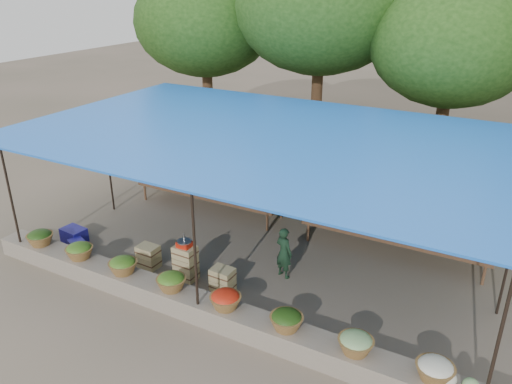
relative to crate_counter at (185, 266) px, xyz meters
The scene contains 16 objects.
ground 2.15m from the crate_counter, 59.84° to the left, with size 60.00×60.00×0.00m, color brown.
stone_curb 1.41m from the crate_counter, 40.41° to the right, with size 10.60×0.55×0.40m, color slate.
stall_canopy 3.22m from the crate_counter, 60.66° to the left, with size 10.80×6.60×2.82m.
produce_baskets 1.35m from the crate_counter, 43.20° to the right, with size 8.98×0.58×0.34m.
netting_backdrop 5.19m from the crate_counter, 77.91° to the left, with size 10.60×0.06×2.50m, color #1C4E22.
tree_row 9.20m from the crate_counter, 78.78° to the left, with size 16.51×5.50×7.12m.
fruit_table_left 3.51m from the crate_counter, 114.02° to the left, with size 4.21×0.95×0.93m.
fruit_table_right 4.80m from the crate_counter, 41.73° to the left, with size 4.21×0.95×0.93m.
crate_counter is the anchor object (origin of this frame).
weighing_scale 0.53m from the crate_counter, ahead, with size 0.29×0.29×0.31m.
vendor_seated 2.09m from the crate_counter, 31.18° to the left, with size 0.41×0.27×1.14m, color #16311E.
customer_left 4.26m from the crate_counter, 118.64° to the left, with size 0.87×0.68×1.79m, color slate.
customer_mid 4.80m from the crate_counter, 64.46° to the left, with size 1.08×0.62×1.67m, color slate.
customer_right 5.48m from the crate_counter, 44.03° to the left, with size 0.91×0.38×1.55m, color slate.
blue_crate_front 2.86m from the crate_counter, behind, with size 0.45×0.32×0.27m, color navy.
blue_crate_back 3.29m from the crate_counter, behind, with size 0.56×0.41×0.34m, color navy.
Camera 1 is at (4.50, -8.96, 5.85)m, focal length 35.00 mm.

